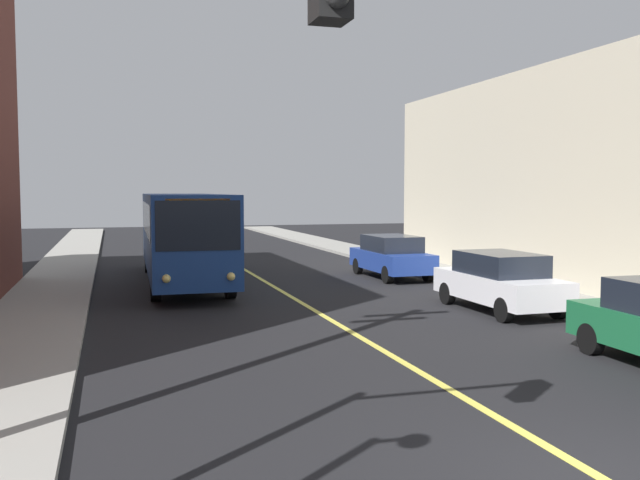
% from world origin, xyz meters
% --- Properties ---
extents(sidewalk_left, '(2.50, 90.00, 0.15)m').
position_xyz_m(sidewalk_left, '(-7.25, 10.00, 0.07)').
color(sidewalk_left, gray).
rests_on(sidewalk_left, ground).
extents(sidewalk_right, '(2.50, 90.00, 0.15)m').
position_xyz_m(sidewalk_right, '(7.25, 10.00, 0.07)').
color(sidewalk_right, gray).
rests_on(sidewalk_right, ground).
extents(lane_stripe_center, '(0.16, 60.00, 0.01)m').
position_xyz_m(lane_stripe_center, '(0.00, 15.00, 0.01)').
color(lane_stripe_center, '#D8CC4C').
rests_on(lane_stripe_center, ground).
extents(city_bus, '(2.85, 12.21, 3.20)m').
position_xyz_m(city_bus, '(-2.88, 19.10, 1.82)').
color(city_bus, navy).
rests_on(city_bus, ground).
extents(parked_car_white, '(1.87, 4.42, 1.62)m').
position_xyz_m(parked_car_white, '(4.86, 10.46, 0.84)').
color(parked_car_white, silver).
rests_on(parked_car_white, ground).
extents(parked_car_blue, '(1.87, 4.42, 1.62)m').
position_xyz_m(parked_car_blue, '(4.87, 18.19, 0.84)').
color(parked_car_blue, navy).
rests_on(parked_car_blue, ground).
extents(traffic_signal_left_corner, '(3.75, 0.48, 6.00)m').
position_xyz_m(traffic_signal_left_corner, '(-5.41, -0.32, 4.30)').
color(traffic_signal_left_corner, '#2D2D33').
rests_on(traffic_signal_left_corner, sidewalk_left).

